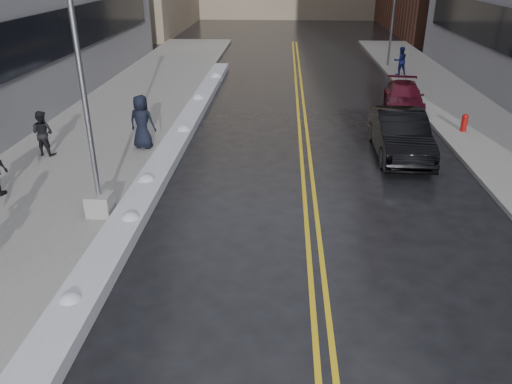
# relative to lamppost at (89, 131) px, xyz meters

# --- Properties ---
(ground) EXTENTS (160.00, 160.00, 0.00)m
(ground) POSITION_rel_lamppost_xyz_m (3.30, -2.00, -2.53)
(ground) COLOR black
(ground) RESTS_ON ground
(sidewalk_west) EXTENTS (5.50, 50.00, 0.15)m
(sidewalk_west) POSITION_rel_lamppost_xyz_m (-2.45, 8.00, -2.46)
(sidewalk_west) COLOR gray
(sidewalk_west) RESTS_ON ground
(sidewalk_east) EXTENTS (4.00, 50.00, 0.15)m
(sidewalk_east) POSITION_rel_lamppost_xyz_m (13.30, 8.00, -2.46)
(sidewalk_east) COLOR gray
(sidewalk_east) RESTS_ON ground
(lane_line_left) EXTENTS (0.12, 50.00, 0.01)m
(lane_line_left) POSITION_rel_lamppost_xyz_m (5.65, 8.00, -2.53)
(lane_line_left) COLOR gold
(lane_line_left) RESTS_ON ground
(lane_line_right) EXTENTS (0.12, 50.00, 0.01)m
(lane_line_right) POSITION_rel_lamppost_xyz_m (5.95, 8.00, -2.53)
(lane_line_right) COLOR gold
(lane_line_right) RESTS_ON ground
(snow_ridge) EXTENTS (0.90, 30.00, 0.34)m
(snow_ridge) POSITION_rel_lamppost_xyz_m (0.85, 6.00, -2.36)
(snow_ridge) COLOR silver
(snow_ridge) RESTS_ON ground
(lamppost) EXTENTS (0.65, 0.65, 7.62)m
(lamppost) POSITION_rel_lamppost_xyz_m (0.00, 0.00, 0.00)
(lamppost) COLOR gray
(lamppost) RESTS_ON sidewalk_west
(fire_hydrant) EXTENTS (0.26, 0.26, 0.73)m
(fire_hydrant) POSITION_rel_lamppost_xyz_m (12.30, 8.00, -1.98)
(fire_hydrant) COLOR maroon
(fire_hydrant) RESTS_ON sidewalk_east
(traffic_signal) EXTENTS (0.16, 0.20, 6.00)m
(traffic_signal) POSITION_rel_lamppost_xyz_m (11.80, 22.00, 0.87)
(traffic_signal) COLOR gray
(traffic_signal) RESTS_ON sidewalk_east
(pedestrian_b) EXTENTS (0.89, 0.76, 1.61)m
(pedestrian_b) POSITION_rel_lamppost_xyz_m (-3.53, 4.44, -1.58)
(pedestrian_b) COLOR black
(pedestrian_b) RESTS_ON sidewalk_west
(pedestrian_c) EXTENTS (1.07, 0.80, 1.98)m
(pedestrian_c) POSITION_rel_lamppost_xyz_m (-0.20, 5.36, -1.39)
(pedestrian_c) COLOR black
(pedestrian_c) RESTS_ON sidewalk_west
(pedestrian_east) EXTENTS (0.92, 0.78, 1.65)m
(pedestrian_east) POSITION_rel_lamppost_xyz_m (11.93, 19.02, -1.56)
(pedestrian_east) COLOR navy
(pedestrian_east) RESTS_ON sidewalk_east
(car_black) EXTENTS (1.80, 4.90, 1.60)m
(car_black) POSITION_rel_lamppost_xyz_m (9.18, 5.49, -1.73)
(car_black) COLOR black
(car_black) RESTS_ON ground
(car_maroon) EXTENTS (2.29, 4.44, 1.23)m
(car_maroon) POSITION_rel_lamppost_xyz_m (10.64, 11.73, -1.92)
(car_maroon) COLOR #480B1A
(car_maroon) RESTS_ON ground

